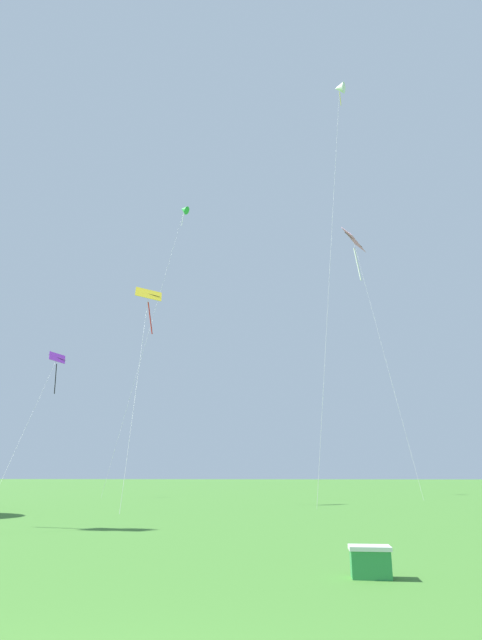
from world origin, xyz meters
TOP-DOWN VIEW (x-y plane):
  - kite_pink_low at (6.19, 39.94)m, footprint 3.23×9.76m
  - kite_yellow_diamond at (-7.24, 26.62)m, footprint 2.52×8.56m
  - kite_purple_streamer at (-16.49, 34.67)m, footprint 2.16×9.74m
  - kite_green_small at (-9.22, 42.87)m, footprint 3.06×10.46m
  - kite_white_distant at (4.97, 32.69)m, footprint 3.56×10.54m
  - picnic_cooler at (2.47, 6.39)m, footprint 0.60×0.40m

SIDE VIEW (x-z plane):
  - picnic_cooler at x=2.47m, z-range 0.00..0.44m
  - kite_purple_streamer at x=-16.49m, z-range 3.90..14.23m
  - kite_yellow_diamond at x=-7.24m, z-range 4.95..17.13m
  - kite_pink_low at x=6.19m, z-range 8.73..30.19m
  - kite_green_small at x=-9.22m, z-range 12.45..38.63m
  - kite_white_distant at x=4.97m, z-range 14.47..44.65m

